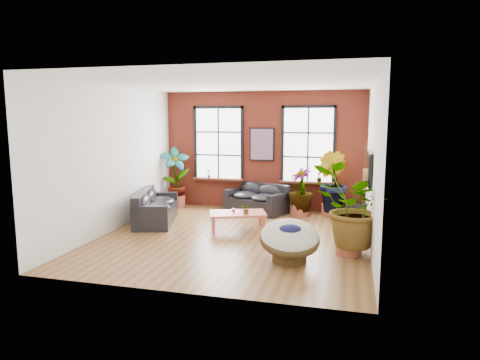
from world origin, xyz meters
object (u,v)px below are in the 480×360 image
object	(u,v)px
sofa_back	(257,199)
papasan_chair	(290,239)
sofa_left	(154,208)
coffee_table	(238,214)

from	to	relation	value
sofa_back	papasan_chair	xyz separation A→B (m)	(1.54, -4.13, 0.07)
sofa_left	sofa_back	bearing A→B (deg)	-67.29
sofa_left	papasan_chair	distance (m)	4.48
sofa_left	coffee_table	bearing A→B (deg)	-111.25
coffee_table	papasan_chair	bearing A→B (deg)	-72.15
sofa_back	papasan_chair	distance (m)	4.40
papasan_chair	coffee_table	bearing A→B (deg)	113.57
sofa_back	coffee_table	world-z (taller)	sofa_back
sofa_back	papasan_chair	size ratio (longest dim) A/B	1.42
sofa_left	papasan_chair	size ratio (longest dim) A/B	1.62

